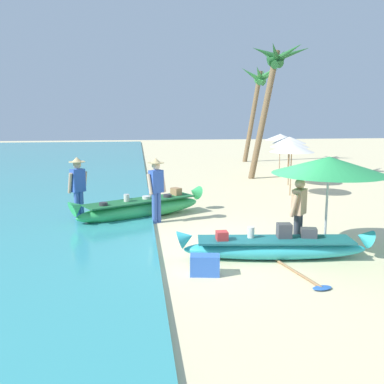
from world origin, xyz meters
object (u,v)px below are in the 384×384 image
at_px(palm_tree_leaning_seaward, 258,86).
at_px(paddle, 306,278).
at_px(boat_cyan_foreground, 275,247).
at_px(boat_green_midground, 142,208).
at_px(person_vendor_hatted, 156,186).
at_px(patio_umbrella_large, 329,166).
at_px(person_vendor_assistant, 78,184).
at_px(person_tourist_customer, 299,210).
at_px(palm_tree_tall_inland, 275,71).
at_px(cooler_box, 205,265).

distance_m(palm_tree_leaning_seaward, paddle, 19.92).
height_order(boat_cyan_foreground, paddle, boat_cyan_foreground).
xyz_separation_m(boat_green_midground, palm_tree_leaning_seaward, (7.30, 13.88, 4.32)).
height_order(person_vendor_hatted, patio_umbrella_large, patio_umbrella_large).
height_order(boat_green_midground, paddle, boat_green_midground).
bearing_deg(paddle, boat_green_midground, 120.03).
distance_m(person_vendor_assistant, paddle, 6.82).
relative_size(person_vendor_assistant, palm_tree_leaning_seaward, 0.31).
distance_m(person_vendor_hatted, person_tourist_customer, 4.03).
bearing_deg(paddle, person_tourist_customer, 73.90).
relative_size(person_tourist_customer, paddle, 0.98).
distance_m(person_vendor_assistant, palm_tree_tall_inland, 11.19).
bearing_deg(paddle, cooler_box, 165.98).
bearing_deg(boat_cyan_foreground, patio_umbrella_large, 14.08).
height_order(person_vendor_hatted, palm_tree_tall_inland, palm_tree_tall_inland).
bearing_deg(boat_cyan_foreground, cooler_box, -155.46).
bearing_deg(palm_tree_leaning_seaward, cooler_box, -108.57).
bearing_deg(person_vendor_hatted, paddle, -60.76).
height_order(boat_green_midground, person_vendor_hatted, person_vendor_hatted).
bearing_deg(cooler_box, patio_umbrella_large, 29.59).
bearing_deg(person_vendor_hatted, palm_tree_leaning_seaward, 64.47).
xyz_separation_m(person_vendor_assistant, cooler_box, (2.84, -4.48, -0.84)).
bearing_deg(paddle, palm_tree_leaning_seaward, 76.83).
xyz_separation_m(person_vendor_assistant, patio_umbrella_large, (5.63, -3.45, 0.85)).
relative_size(boat_cyan_foreground, person_vendor_assistant, 2.28).
relative_size(person_vendor_assistant, palm_tree_tall_inland, 0.30).
distance_m(person_tourist_customer, person_vendor_assistant, 6.03).
bearing_deg(palm_tree_leaning_seaward, person_vendor_assistant, -122.90).
relative_size(person_vendor_hatted, palm_tree_tall_inland, 0.30).
height_order(patio_umbrella_large, palm_tree_tall_inland, palm_tree_tall_inland).
bearing_deg(palm_tree_leaning_seaward, person_tourist_customer, -102.87).
distance_m(person_vendor_hatted, paddle, 5.18).
distance_m(palm_tree_tall_inland, paddle, 13.30).
relative_size(palm_tree_tall_inland, cooler_box, 11.14).
xyz_separation_m(boat_green_midground, person_vendor_assistant, (-1.73, -0.07, 0.73)).
relative_size(boat_cyan_foreground, cooler_box, 7.51).
xyz_separation_m(boat_cyan_foreground, palm_tree_tall_inland, (3.38, 10.83, 4.58)).
xyz_separation_m(person_tourist_customer, person_vendor_assistant, (-5.11, 3.20, 0.14)).
height_order(person_vendor_assistant, patio_umbrella_large, patio_umbrella_large).
xyz_separation_m(person_vendor_hatted, palm_tree_tall_inland, (5.67, 7.56, 3.80)).
bearing_deg(palm_tree_tall_inland, patio_umbrella_large, -101.65).
bearing_deg(boat_green_midground, patio_umbrella_large, -42.13).
relative_size(boat_cyan_foreground, paddle, 2.53).
distance_m(cooler_box, paddle, 1.84).
bearing_deg(cooler_box, boat_green_midground, 113.16).
relative_size(cooler_box, paddle, 0.34).
distance_m(boat_cyan_foreground, palm_tree_leaning_seaward, 18.82).
bearing_deg(cooler_box, paddle, -4.58).
bearing_deg(palm_tree_tall_inland, person_vendor_assistant, -137.79).
distance_m(person_vendor_hatted, cooler_box, 4.14).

